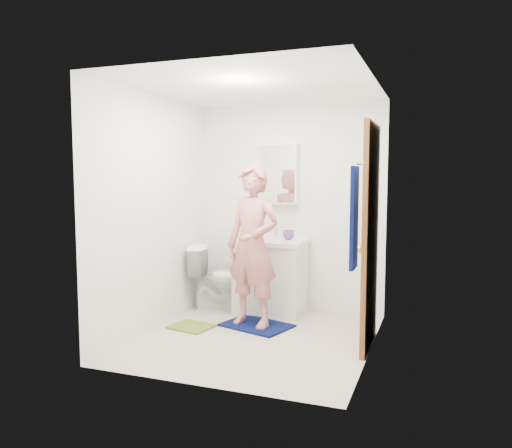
{
  "coord_description": "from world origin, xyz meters",
  "views": [
    {
      "loc": [
        1.65,
        -4.44,
        1.57
      ],
      "look_at": [
        -0.09,
        0.25,
        1.09
      ],
      "focal_mm": 35.0,
      "sensor_mm": 36.0,
      "label": 1
    }
  ],
  "objects_px": {
    "toilet": "(223,278)",
    "man": "(253,246)",
    "towel": "(354,218)",
    "soap_dispenser": "(248,232)",
    "vanity_cabinet": "(271,278)",
    "medicine_cabinet": "(277,174)",
    "toothbrush_cup": "(288,235)"
  },
  "relations": [
    {
      "from": "towel",
      "to": "toilet",
      "type": "distance_m",
      "value": 2.37
    },
    {
      "from": "medicine_cabinet",
      "to": "toothbrush_cup",
      "type": "xyz_separation_m",
      "value": [
        0.18,
        -0.13,
        -0.7
      ]
    },
    {
      "from": "toilet",
      "to": "toothbrush_cup",
      "type": "xyz_separation_m",
      "value": [
        0.73,
        0.21,
        0.52
      ]
    },
    {
      "from": "toilet",
      "to": "medicine_cabinet",
      "type": "bearing_deg",
      "value": -71.39
    },
    {
      "from": "toilet",
      "to": "man",
      "type": "xyz_separation_m",
      "value": [
        0.55,
        -0.47,
        0.47
      ]
    },
    {
      "from": "towel",
      "to": "soap_dispenser",
      "type": "bearing_deg",
      "value": 135.13
    },
    {
      "from": "medicine_cabinet",
      "to": "soap_dispenser",
      "type": "bearing_deg",
      "value": -133.62
    },
    {
      "from": "towel",
      "to": "man",
      "type": "distance_m",
      "value": 1.53
    },
    {
      "from": "medicine_cabinet",
      "to": "toothbrush_cup",
      "type": "relative_size",
      "value": 5.22
    },
    {
      "from": "soap_dispenser",
      "to": "vanity_cabinet",
      "type": "bearing_deg",
      "value": 10.74
    },
    {
      "from": "towel",
      "to": "man",
      "type": "relative_size",
      "value": 0.48
    },
    {
      "from": "vanity_cabinet",
      "to": "medicine_cabinet",
      "type": "bearing_deg",
      "value": 90.0
    },
    {
      "from": "medicine_cabinet",
      "to": "man",
      "type": "relative_size",
      "value": 0.42
    },
    {
      "from": "vanity_cabinet",
      "to": "medicine_cabinet",
      "type": "xyz_separation_m",
      "value": [
        0.0,
        0.22,
        1.2
      ]
    },
    {
      "from": "towel",
      "to": "toothbrush_cup",
      "type": "bearing_deg",
      "value": 122.35
    },
    {
      "from": "soap_dispenser",
      "to": "toothbrush_cup",
      "type": "height_order",
      "value": "soap_dispenser"
    },
    {
      "from": "toilet",
      "to": "toothbrush_cup",
      "type": "height_order",
      "value": "toothbrush_cup"
    },
    {
      "from": "medicine_cabinet",
      "to": "soap_dispenser",
      "type": "height_order",
      "value": "medicine_cabinet"
    },
    {
      "from": "vanity_cabinet",
      "to": "toothbrush_cup",
      "type": "xyz_separation_m",
      "value": [
        0.18,
        0.09,
        0.5
      ]
    },
    {
      "from": "toothbrush_cup",
      "to": "man",
      "type": "distance_m",
      "value": 0.71
    },
    {
      "from": "toilet",
      "to": "soap_dispenser",
      "type": "height_order",
      "value": "soap_dispenser"
    },
    {
      "from": "soap_dispenser",
      "to": "toilet",
      "type": "bearing_deg",
      "value": -167.25
    },
    {
      "from": "man",
      "to": "vanity_cabinet",
      "type": "bearing_deg",
      "value": 104.35
    },
    {
      "from": "vanity_cabinet",
      "to": "toilet",
      "type": "bearing_deg",
      "value": -168.2
    },
    {
      "from": "toilet",
      "to": "man",
      "type": "bearing_deg",
      "value": -143.82
    },
    {
      "from": "vanity_cabinet",
      "to": "soap_dispenser",
      "type": "xyz_separation_m",
      "value": [
        -0.26,
        -0.05,
        0.53
      ]
    },
    {
      "from": "vanity_cabinet",
      "to": "man",
      "type": "height_order",
      "value": "man"
    },
    {
      "from": "vanity_cabinet",
      "to": "toilet",
      "type": "height_order",
      "value": "vanity_cabinet"
    },
    {
      "from": "man",
      "to": "soap_dispenser",
      "type": "bearing_deg",
      "value": 130.2
    },
    {
      "from": "vanity_cabinet",
      "to": "soap_dispenser",
      "type": "distance_m",
      "value": 0.6
    },
    {
      "from": "toilet",
      "to": "soap_dispenser",
      "type": "bearing_deg",
      "value": -90.34
    },
    {
      "from": "vanity_cabinet",
      "to": "towel",
      "type": "bearing_deg",
      "value": -51.53
    }
  ]
}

